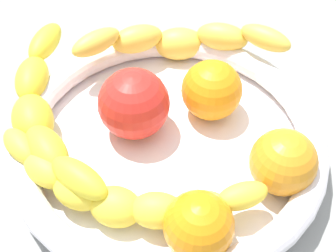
% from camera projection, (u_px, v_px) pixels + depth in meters
% --- Properties ---
extents(kitchen_counter, '(1.20, 1.20, 0.03)m').
position_uv_depth(kitchen_counter, '(168.00, 165.00, 0.50)').
color(kitchen_counter, gray).
rests_on(kitchen_counter, ground).
extents(fruit_bowl, '(0.31, 0.31, 0.04)m').
position_uv_depth(fruit_bowl, '(168.00, 143.00, 0.47)').
color(fruit_bowl, white).
rests_on(fruit_bowl, kitchen_counter).
extents(banana_draped_left, '(0.11, 0.23, 0.06)m').
position_uv_depth(banana_draped_left, '(180.00, 40.00, 0.54)').
color(banana_draped_left, yellow).
rests_on(banana_draped_left, fruit_bowl).
extents(banana_draped_right, '(0.22, 0.15, 0.05)m').
position_uv_depth(banana_draped_right, '(43.00, 112.00, 0.47)').
color(banana_draped_right, yellow).
rests_on(banana_draped_right, fruit_bowl).
extents(banana_arching_top, '(0.08, 0.26, 0.04)m').
position_uv_depth(banana_arching_top, '(119.00, 193.00, 0.41)').
color(banana_arching_top, yellow).
rests_on(banana_arching_top, fruit_bowl).
extents(orange_front, '(0.06, 0.06, 0.06)m').
position_uv_depth(orange_front, '(283.00, 162.00, 0.43)').
color(orange_front, orange).
rests_on(orange_front, fruit_bowl).
extents(orange_mid_left, '(0.06, 0.06, 0.06)m').
position_uv_depth(orange_mid_left, '(212.00, 90.00, 0.49)').
color(orange_mid_left, orange).
rests_on(orange_mid_left, fruit_bowl).
extents(orange_mid_right, '(0.06, 0.06, 0.06)m').
position_uv_depth(orange_mid_right, '(199.00, 226.00, 0.39)').
color(orange_mid_right, orange).
rests_on(orange_mid_right, fruit_bowl).
extents(tomato_red, '(0.07, 0.07, 0.07)m').
position_uv_depth(tomato_red, '(134.00, 104.00, 0.47)').
color(tomato_red, red).
rests_on(tomato_red, fruit_bowl).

